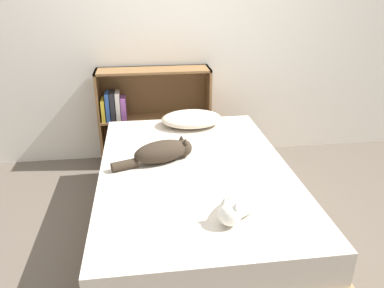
% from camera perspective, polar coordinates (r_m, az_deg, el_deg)
% --- Properties ---
extents(ground_plane, '(8.00, 8.00, 0.00)m').
position_cam_1_polar(ground_plane, '(2.64, 0.41, -13.29)').
color(ground_plane, brown).
extents(wall_back, '(8.00, 0.06, 2.50)m').
position_cam_1_polar(wall_back, '(3.41, -2.73, 18.16)').
color(wall_back, white).
rests_on(wall_back, ground_plane).
extents(bed, '(1.22, 1.84, 0.50)m').
position_cam_1_polar(bed, '(2.50, 0.43, -8.76)').
color(bed, '#99754C').
rests_on(bed, ground_plane).
extents(pillow, '(0.48, 0.34, 0.12)m').
position_cam_1_polar(pillow, '(3.01, -0.07, 3.85)').
color(pillow, beige).
rests_on(pillow, bed).
extents(cat_light, '(0.48, 0.47, 0.14)m').
position_cam_1_polar(cat_light, '(1.94, 8.37, -8.29)').
color(cat_light, white).
rests_on(cat_light, bed).
extents(cat_dark, '(0.53, 0.28, 0.14)m').
position_cam_1_polar(cat_dark, '(2.42, -4.47, -1.17)').
color(cat_dark, '#33281E').
rests_on(cat_dark, bed).
extents(bookshelf, '(0.99, 0.26, 0.88)m').
position_cam_1_polar(bookshelf, '(3.44, -6.50, 4.53)').
color(bookshelf, brown).
rests_on(bookshelf, ground_plane).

